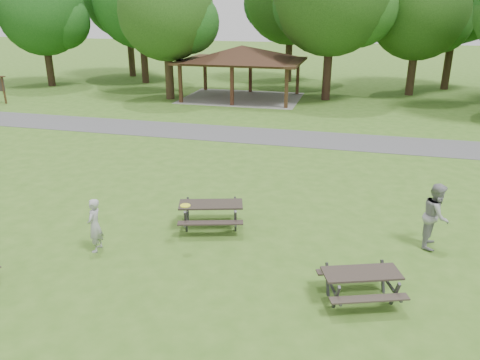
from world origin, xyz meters
The scene contains 12 objects.
ground centered at (0.00, 0.00, 0.00)m, with size 160.00×160.00×0.00m, color #3B661D.
asphalt_path centered at (0.00, 14.00, 0.01)m, with size 120.00×3.20×0.02m, color #4A4A4D.
pavilion centered at (-4.00, 24.00, 3.06)m, with size 8.60×7.01×3.76m.
tree_row_b centered at (-20.92, 25.53, 5.67)m, with size 7.14×6.80×9.28m.
tree_row_c centered at (-13.90, 29.03, 6.54)m, with size 8.19×7.80×10.67m.
tree_row_d centered at (-8.92, 22.53, 5.77)m, with size 6.93×6.60×9.27m.
tree_row_f centered at (8.09, 28.53, 5.84)m, with size 7.35×7.00×9.55m.
picnic_table_middle centered at (0.32, 3.10, 0.61)m, with size 2.27×2.01×0.83m.
picnic_table_far centered at (4.79, 0.37, 0.56)m, with size 2.12×1.91×0.76m.
frisbee_in_flight centered at (0.07, 1.64, 1.33)m, with size 0.36×0.36×0.02m.
frisbee_thrower centered at (-2.33, 0.95, 0.77)m, with size 0.56×0.37×1.54m, color #A0A1A3.
frisbee_catcher centered at (6.74, 3.56, 0.94)m, with size 0.91×0.71×1.88m, color gray.
Camera 1 is at (4.40, -9.23, 6.42)m, focal length 35.00 mm.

